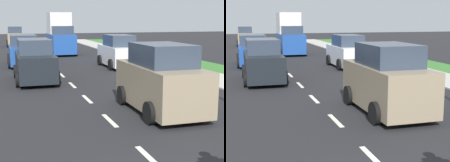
{
  "view_description": "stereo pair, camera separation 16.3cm",
  "coord_description": "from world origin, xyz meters",
  "views": [
    {
      "loc": [
        -2.96,
        -4.11,
        3.04
      ],
      "look_at": [
        0.26,
        6.31,
        1.1
      ],
      "focal_mm": 56.48,
      "sensor_mm": 36.0,
      "label": 1
    },
    {
      "loc": [
        -2.81,
        -4.16,
        3.04
      ],
      "look_at": [
        0.26,
        6.31,
        1.1
      ],
      "focal_mm": 56.48,
      "sensor_mm": 36.0,
      "label": 2
    }
  ],
  "objects": [
    {
      "name": "car_outgoing_ahead",
      "position": [
        1.89,
        6.24,
        1.05
      ],
      "size": [
        1.98,
        4.04,
        2.25
      ],
      "color": "gray",
      "rests_on": "ground"
    },
    {
      "name": "car_oncoming_third",
      "position": [
        -1.66,
        36.57,
        1.0
      ],
      "size": [
        1.88,
        4.03,
        2.16
      ],
      "color": "gray",
      "rests_on": "ground"
    },
    {
      "name": "delivery_truck",
      "position": [
        1.75,
        26.12,
        1.61
      ],
      "size": [
        2.16,
        4.6,
        3.54
      ],
      "color": "#1E4799",
      "rests_on": "ground"
    },
    {
      "name": "ground_plane",
      "position": [
        0.0,
        21.0,
        0.0
      ],
      "size": [
        96.0,
        96.0,
        0.0
      ],
      "primitive_type": "plane",
      "color": "black"
    },
    {
      "name": "lane_center_line",
      "position": [
        0.0,
        25.2,
        0.0
      ],
      "size": [
        0.14,
        46.4,
        0.01
      ],
      "color": "silver",
      "rests_on": "ground"
    },
    {
      "name": "car_oncoming_lead",
      "position": [
        -1.54,
        13.29,
        0.96
      ],
      "size": [
        1.96,
        4.37,
        2.06
      ],
      "color": "black",
      "rests_on": "ground"
    },
    {
      "name": "car_parked_far",
      "position": [
        3.97,
        16.92,
        0.94
      ],
      "size": [
        1.95,
        3.96,
        2.03
      ],
      "color": "silver",
      "rests_on": "ground"
    },
    {
      "name": "car_oncoming_second",
      "position": [
        -1.69,
        19.61,
        0.92
      ],
      "size": [
        2.09,
        4.39,
        1.99
      ],
      "color": "#1E4799",
      "rests_on": "ground"
    }
  ]
}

